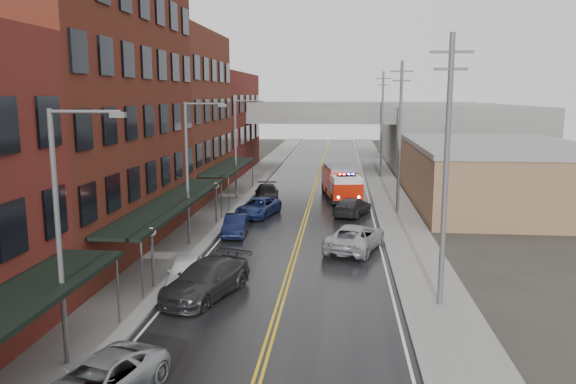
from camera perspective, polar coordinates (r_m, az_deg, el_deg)
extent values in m
cube|color=black|center=(40.78, 1.55, -3.51)|extent=(11.00, 160.00, 0.02)
cube|color=slate|center=(41.88, -8.47, -3.16)|extent=(3.00, 160.00, 0.15)
cube|color=slate|center=(40.93, 11.82, -3.57)|extent=(3.00, 160.00, 0.15)
cube|color=gray|center=(41.52, -6.26, -3.23)|extent=(0.30, 160.00, 0.15)
cube|color=gray|center=(40.78, 9.52, -3.55)|extent=(0.30, 160.00, 0.15)
cube|color=maroon|center=(36.29, -20.90, 8.53)|extent=(9.00, 20.00, 18.00)
cube|color=brown|center=(52.60, -12.33, 7.53)|extent=(9.00, 15.00, 15.00)
cube|color=maroon|center=(69.53, -7.88, 6.94)|extent=(9.00, 20.00, 12.00)
cube|color=#91684E|center=(51.80, 20.32, 1.55)|extent=(14.00, 22.00, 5.00)
cube|color=slate|center=(81.22, 16.41, 5.63)|extent=(18.00, 30.00, 8.00)
cylinder|color=slate|center=(24.36, -16.88, -9.61)|extent=(0.10, 0.10, 3.00)
cube|color=black|center=(34.74, -11.68, -1.03)|extent=(2.60, 18.00, 0.18)
cylinder|color=slate|center=(26.83, -14.61, -7.68)|extent=(0.10, 0.10, 3.00)
cylinder|color=slate|center=(42.90, -6.78, -0.87)|extent=(0.10, 0.10, 3.00)
cube|color=black|center=(51.51, -5.98, 2.63)|extent=(2.60, 13.00, 0.18)
cylinder|color=slate|center=(45.59, -6.04, -0.22)|extent=(0.10, 0.10, 3.00)
cylinder|color=slate|center=(57.45, -3.63, 1.91)|extent=(0.10, 0.10, 3.00)
cylinder|color=#59595B|center=(28.31, -13.59, -6.92)|extent=(0.14, 0.14, 2.80)
sphere|color=silver|center=(27.92, -13.71, -3.97)|extent=(0.44, 0.44, 0.44)
cylinder|color=#59595B|center=(41.40, -7.31, -1.41)|extent=(0.14, 0.14, 2.80)
sphere|color=silver|center=(41.13, -7.36, 0.64)|extent=(0.44, 0.44, 0.44)
cylinder|color=#59595B|center=(20.58, -22.25, -4.79)|extent=(0.18, 0.18, 9.00)
cylinder|color=#59595B|center=(19.44, -19.94, 7.68)|extent=(2.40, 0.12, 0.12)
cube|color=#59595B|center=(19.00, -16.89, 7.51)|extent=(0.50, 0.22, 0.18)
cylinder|color=#59595B|center=(35.24, -10.20, 1.65)|extent=(0.18, 0.18, 9.00)
cylinder|color=#59595B|center=(34.59, -8.49, 8.87)|extent=(2.40, 0.12, 0.12)
cube|color=#59595B|center=(34.34, -6.68, 8.73)|extent=(0.50, 0.22, 0.18)
cylinder|color=#59595B|center=(50.72, -5.34, 4.24)|extent=(0.18, 0.18, 9.00)
cylinder|color=#59595B|center=(50.27, -4.06, 9.23)|extent=(2.40, 0.12, 0.12)
cube|color=#59595B|center=(50.10, -2.81, 9.13)|extent=(0.50, 0.22, 0.18)
cylinder|color=#59595B|center=(25.23, 15.74, 1.65)|extent=(0.24, 0.24, 12.00)
cube|color=#59595B|center=(25.05, 16.31, 13.51)|extent=(1.80, 0.12, 0.12)
cube|color=#59595B|center=(25.01, 16.23, 11.91)|extent=(1.40, 0.12, 0.12)
cylinder|color=#59595B|center=(44.94, 11.27, 5.29)|extent=(0.24, 0.24, 12.00)
cube|color=#59595B|center=(44.84, 11.50, 11.92)|extent=(1.80, 0.12, 0.12)
cube|color=#59595B|center=(44.82, 11.47, 11.03)|extent=(1.40, 0.12, 0.12)
cylinder|color=#59595B|center=(64.83, 9.53, 6.69)|extent=(0.24, 0.24, 12.00)
cube|color=#59595B|center=(64.76, 9.66, 11.29)|extent=(1.80, 0.12, 0.12)
cube|color=#59595B|center=(64.74, 9.64, 10.67)|extent=(1.40, 0.12, 0.12)
cube|color=slate|center=(71.68, 3.36, 7.70)|extent=(40.00, 10.00, 1.50)
cube|color=slate|center=(73.16, -5.35, 4.78)|extent=(1.60, 8.00, 6.00)
cube|color=slate|center=(72.35, 12.09, 4.55)|extent=(1.60, 8.00, 6.00)
cube|color=#BA1A08|center=(52.24, 5.20, 1.17)|extent=(3.41, 5.92, 2.13)
cube|color=#BA1A08|center=(48.43, 5.92, 0.10)|extent=(2.93, 3.01, 1.52)
cube|color=silver|center=(48.27, 5.94, 1.29)|extent=(2.77, 2.79, 0.51)
cube|color=black|center=(48.58, 5.89, 0.50)|extent=(2.79, 2.02, 0.81)
cube|color=slate|center=(52.07, 5.22, 2.49)|extent=(3.09, 5.48, 0.30)
cube|color=black|center=(48.22, 5.95, 1.68)|extent=(1.65, 0.54, 0.14)
sphere|color=#FF0C0C|center=(48.12, 5.30, 1.77)|extent=(0.20, 0.20, 0.20)
sphere|color=#1933FF|center=(48.31, 6.60, 1.78)|extent=(0.20, 0.20, 0.20)
cylinder|color=black|center=(48.29, 4.62, -0.82)|extent=(1.06, 0.51, 1.01)
cylinder|color=black|center=(48.67, 7.22, -0.79)|extent=(1.06, 0.51, 1.01)
cylinder|color=black|center=(51.75, 4.05, -0.10)|extent=(1.06, 0.51, 1.01)
cylinder|color=black|center=(52.10, 6.48, -0.07)|extent=(1.06, 0.51, 1.01)
cylinder|color=black|center=(54.23, 3.68, 0.37)|extent=(1.06, 0.51, 1.01)
cylinder|color=black|center=(54.56, 6.01, 0.39)|extent=(1.06, 0.51, 1.01)
imported|color=gray|center=(19.16, -18.72, -17.87)|extent=(3.66, 5.43, 1.38)
imported|color=#29282B|center=(27.09, -8.33, -8.78)|extent=(4.01, 6.15, 1.66)
imported|color=white|center=(28.83, -10.36, -7.91)|extent=(2.39, 4.44, 1.44)
imported|color=black|center=(38.34, -5.36, -3.38)|extent=(1.71, 4.25, 1.37)
imported|color=navy|center=(44.13, -3.04, -1.55)|extent=(3.46, 5.54, 1.43)
imported|color=black|center=(49.98, -2.18, -0.15)|extent=(2.71, 5.40, 1.51)
imported|color=#9FA0A6|center=(34.79, 6.83, -4.59)|extent=(4.25, 6.27, 1.59)
imported|color=#252528|center=(44.65, 6.55, -1.47)|extent=(3.48, 5.31, 1.43)
imported|color=#B7B7B7|center=(52.25, 6.43, 0.15)|extent=(1.63, 3.99, 1.36)
imported|color=black|center=(58.05, 6.42, 1.17)|extent=(1.90, 4.49, 1.44)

